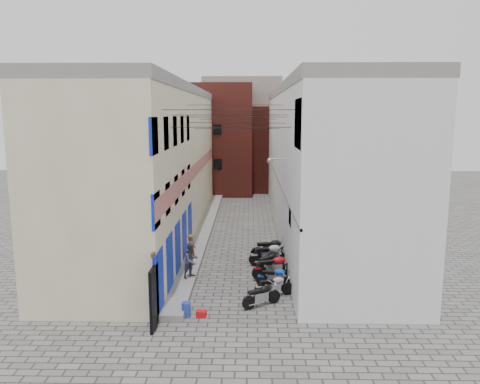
# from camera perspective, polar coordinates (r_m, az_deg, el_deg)

# --- Properties ---
(ground) EXTENTS (90.00, 90.00, 0.00)m
(ground) POSITION_cam_1_polar(r_m,az_deg,el_deg) (17.29, -1.51, -15.67)
(ground) COLOR #5A5755
(ground) RESTS_ON ground
(plinth) EXTENTS (0.90, 26.00, 0.25)m
(plinth) POSITION_cam_1_polar(r_m,az_deg,el_deg) (29.66, -4.33, -4.61)
(plinth) COLOR gray
(plinth) RESTS_ON ground
(building_left) EXTENTS (5.10, 27.00, 9.00)m
(building_left) POSITION_cam_1_polar(r_m,az_deg,el_deg) (29.28, -10.18, 3.78)
(building_left) COLOR beige
(building_left) RESTS_ON ground
(building_right) EXTENTS (5.94, 26.00, 9.00)m
(building_right) POSITION_cam_1_polar(r_m,az_deg,el_deg) (29.07, 9.55, 3.77)
(building_right) COLOR white
(building_right) RESTS_ON ground
(building_far_brick_left) EXTENTS (6.00, 6.00, 10.00)m
(building_far_brick_left) POSITION_cam_1_polar(r_m,az_deg,el_deg) (43.77, -2.49, 6.44)
(building_far_brick_left) COLOR maroon
(building_far_brick_left) RESTS_ON ground
(building_far_brick_right) EXTENTS (5.00, 6.00, 8.00)m
(building_far_brick_right) POSITION_cam_1_polar(r_m,az_deg,el_deg) (45.80, 3.96, 5.31)
(building_far_brick_right) COLOR maroon
(building_far_brick_right) RESTS_ON ground
(building_far_concrete) EXTENTS (8.00, 5.00, 11.00)m
(building_far_concrete) POSITION_cam_1_polar(r_m,az_deg,el_deg) (49.66, 0.27, 7.40)
(building_far_concrete) COLOR gray
(building_far_concrete) RESTS_ON ground
(far_shopfront) EXTENTS (2.00, 0.30, 2.40)m
(far_shopfront) POSITION_cam_1_polar(r_m,az_deg,el_deg) (41.29, 0.08, 0.96)
(far_shopfront) COLOR black
(far_shopfront) RESTS_ON ground
(overhead_wires) EXTENTS (5.80, 13.02, 1.32)m
(overhead_wires) POSITION_cam_1_polar(r_m,az_deg,el_deg) (23.28, -0.72, 8.96)
(overhead_wires) COLOR black
(overhead_wires) RESTS_ON ground
(motorcycle_a) EXTENTS (1.73, 1.36, 0.99)m
(motorcycle_a) POSITION_cam_1_polar(r_m,az_deg,el_deg) (18.45, 2.64, -12.32)
(motorcycle_a) COLOR black
(motorcycle_a) RESTS_ON ground
(motorcycle_b) EXTENTS (1.75, 0.90, 0.97)m
(motorcycle_b) POSITION_cam_1_polar(r_m,az_deg,el_deg) (19.44, 4.18, -11.20)
(motorcycle_b) COLOR #9D9EA2
(motorcycle_b) RESTS_ON ground
(motorcycle_c) EXTENTS (1.73, 0.70, 0.97)m
(motorcycle_c) POSITION_cam_1_polar(r_m,az_deg,el_deg) (20.42, 4.37, -10.17)
(motorcycle_c) COLOR blue
(motorcycle_c) RESTS_ON ground
(motorcycle_d) EXTENTS (2.22, 1.30, 1.23)m
(motorcycle_d) POSITION_cam_1_polar(r_m,az_deg,el_deg) (21.33, 4.22, -8.93)
(motorcycle_d) COLOR #A40B13
(motorcycle_d) RESTS_ON ground
(motorcycle_e) EXTENTS (1.71, 1.47, 1.00)m
(motorcycle_e) POSITION_cam_1_polar(r_m,az_deg,el_deg) (22.31, 3.64, -8.39)
(motorcycle_e) COLOR black
(motorcycle_e) RESTS_ON ground
(motorcycle_f) EXTENTS (2.22, 1.13, 1.23)m
(motorcycle_f) POSITION_cam_1_polar(r_m,az_deg,el_deg) (23.15, 3.68, -7.42)
(motorcycle_f) COLOR #9D9EA2
(motorcycle_f) RESTS_ON ground
(motorcycle_g) EXTENTS (2.26, 1.06, 1.26)m
(motorcycle_g) POSITION_cam_1_polar(r_m,az_deg,el_deg) (23.98, 3.87, -6.79)
(motorcycle_g) COLOR black
(motorcycle_g) RESTS_ON ground
(person_a) EXTENTS (0.49, 0.62, 1.51)m
(person_a) POSITION_cam_1_polar(r_m,az_deg,el_deg) (22.35, -5.89, -7.03)
(person_a) COLOR brown
(person_a) RESTS_ON plinth
(person_b) EXTENTS (0.94, 0.95, 1.55)m
(person_b) POSITION_cam_1_polar(r_m,az_deg,el_deg) (20.78, -5.99, -8.27)
(person_b) COLOR #364051
(person_b) RESTS_ON plinth
(water_jug_near) EXTENTS (0.43, 0.43, 0.53)m
(water_jug_near) POSITION_cam_1_polar(r_m,az_deg,el_deg) (17.80, -6.57, -14.03)
(water_jug_near) COLOR #213AA8
(water_jug_near) RESTS_ON ground
(water_jug_far) EXTENTS (0.34, 0.34, 0.46)m
(water_jug_far) POSITION_cam_1_polar(r_m,az_deg,el_deg) (17.82, -6.57, -14.12)
(water_jug_far) COLOR #216DA9
(water_jug_far) RESTS_ON ground
(red_crate) EXTENTS (0.39, 0.31, 0.23)m
(red_crate) POSITION_cam_1_polar(r_m,az_deg,el_deg) (17.76, -4.73, -14.58)
(red_crate) COLOR red
(red_crate) RESTS_ON ground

